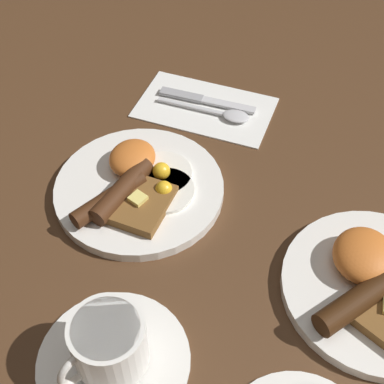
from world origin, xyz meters
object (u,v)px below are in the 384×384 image
(teacup_near, at_px, (110,349))
(knife, at_px, (202,99))
(breakfast_plate_far, at_px, (376,284))
(breakfast_plate_near, at_px, (138,186))
(spoon, at_px, (225,114))

(teacup_near, xyz_separation_m, knife, (-0.46, -0.04, -0.02))
(breakfast_plate_far, relative_size, teacup_near, 1.36)
(breakfast_plate_near, bearing_deg, spoon, 160.02)
(breakfast_plate_far, height_order, knife, breakfast_plate_far)
(breakfast_plate_near, bearing_deg, teacup_near, 15.75)
(breakfast_plate_near, distance_m, teacup_near, 0.25)
(breakfast_plate_far, xyz_separation_m, teacup_near, (0.18, -0.26, 0.02))
(breakfast_plate_near, distance_m, spoon, 0.21)
(teacup_near, relative_size, knife, 1.04)
(spoon, bearing_deg, breakfast_plate_far, -42.66)
(breakfast_plate_near, height_order, knife, breakfast_plate_near)
(breakfast_plate_near, height_order, spoon, breakfast_plate_near)
(breakfast_plate_far, bearing_deg, spoon, -134.10)
(knife, bearing_deg, breakfast_plate_near, -95.63)
(breakfast_plate_far, distance_m, teacup_near, 0.32)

